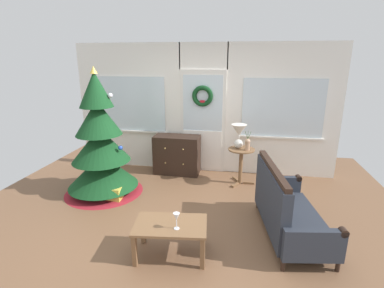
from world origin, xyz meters
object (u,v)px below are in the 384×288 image
Objects in this scene: dresser_cabinet at (177,155)px; gift_box at (115,194)px; flower_vase at (247,144)px; wine_glass at (176,217)px; coffee_table at (171,229)px; table_lamp at (239,133)px; christmas_tree at (101,150)px; side_table at (241,159)px; settee_sofa at (285,208)px.

dresser_cabinet is 1.57m from gift_box.
wine_glass is at bearing -108.79° from flower_vase.
coffee_table is 4.59× the size of wine_glass.
flower_vase is 1.79× the size of wine_glass.
table_lamp reaches higher than coffee_table.
side_table is (2.34, 0.78, -0.28)m from christmas_tree.
gift_box is at bearing -152.55° from side_table.
wine_glass is at bearing -106.10° from side_table.
christmas_tree reaches higher than gift_box.
dresser_cabinet reaches higher than gift_box.
dresser_cabinet is 1.34× the size of side_table.
coffee_table is at bearing -107.16° from table_lamp.
flower_vase is 1.56× the size of gift_box.
settee_sofa reaches higher than wine_glass.
wine_glass reaches higher than coffee_table.
gift_box is at bearing -154.99° from flower_vase.
christmas_tree is 2.54m from flower_vase.
gift_box is (0.32, -0.27, -0.65)m from christmas_tree.
flower_vase is at bearing -30.96° from side_table.
flower_vase reaches higher than wine_glass.
flower_vase is at bearing -14.97° from dresser_cabinet.
side_table is 1.93× the size of flower_vase.
table_lamp is 2.26× the size of wine_glass.
flower_vase is at bearing -32.01° from table_lamp.
christmas_tree is 11.00× the size of wine_glass.
flower_vase is 0.39× the size of coffee_table.
wine_glass is at bearing -104.49° from table_lamp.
dresser_cabinet is at bearing 134.91° from settee_sofa.
wine_glass is at bearing -77.17° from dresser_cabinet.
christmas_tree reaches higher than flower_vase.
coffee_table is (-1.36, -0.68, -0.02)m from settee_sofa.
settee_sofa is at bearing 26.59° from coffee_table.
settee_sofa is 1.83m from table_lamp.
gift_box is (-1.25, 1.20, -0.24)m from coffee_table.
christmas_tree is 1.32× the size of settee_sofa.
flower_vase reaches higher than gift_box.
flower_vase is at bearing 16.39° from christmas_tree.
dresser_cabinet is at bearing 165.03° from flower_vase.
side_table is at bearing 149.04° from flower_vase.
side_table is 3.02× the size of gift_box.
settee_sofa is (2.93, -0.79, -0.39)m from christmas_tree.
wine_glass is (-0.61, -2.37, -0.41)m from table_lamp.
settee_sofa reaches higher than coffee_table.
settee_sofa is 4.64× the size of flower_vase.
dresser_cabinet is 4.06× the size of gift_box.
dresser_cabinet reaches higher than coffee_table.
table_lamp is 2.47m from coffee_table.
coffee_table is (-0.77, -2.25, -0.13)m from side_table.
side_table is 3.47× the size of wine_glass.
dresser_cabinet is 0.56× the size of settee_sofa.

